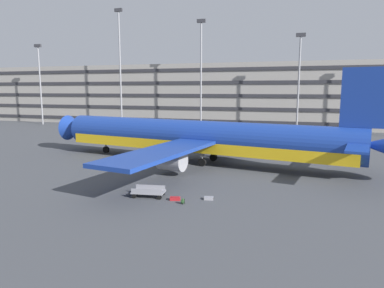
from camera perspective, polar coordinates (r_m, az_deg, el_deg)
The scene contains 11 objects.
ground_plane at distance 40.58m, azimuth 1.81°, elevation -3.27°, with size 600.00×600.00×0.00m, color #424449.
terminal_structure at distance 86.99m, azimuth 10.19°, elevation 7.91°, with size 173.29×18.55×14.48m.
airliner at distance 40.68m, azimuth 1.33°, elevation 0.97°, with size 42.39×34.55×10.62m.
light_mast_far_left at distance 93.83m, azimuth -23.67°, elevation 9.87°, with size 1.80×0.50×19.34m.
light_mast_left at distance 81.63m, azimuth -11.72°, elevation 13.14°, with size 1.80×0.50×26.16m.
light_mast_center_left at distance 74.45m, azimuth 1.50°, elevation 12.43°, with size 1.80×0.50×22.84m.
light_mast_center_right at distance 71.68m, azimuth 17.14°, elevation 10.68°, with size 1.80×0.50×19.21m.
suitcase_silver at distance 27.68m, azimuth 2.77°, elevation -8.87°, with size 0.82×0.61×0.22m.
suitcase_red at distance 27.51m, azimuth -2.78°, elevation -8.93°, with size 0.87×0.54×0.27m.
backpack_teal at distance 26.60m, azimuth -1.54°, elevation -9.37°, with size 0.32×0.39×0.49m.
baggage_cart at distance 28.45m, azimuth -7.16°, elevation -7.77°, with size 3.36×1.65×0.82m.
Camera 1 is at (10.29, -38.31, 8.56)m, focal length 32.53 mm.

